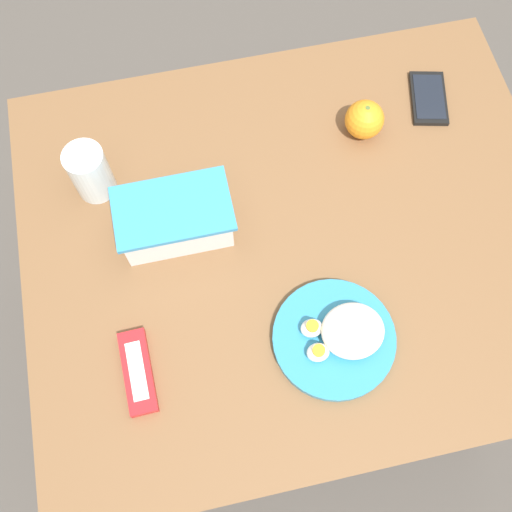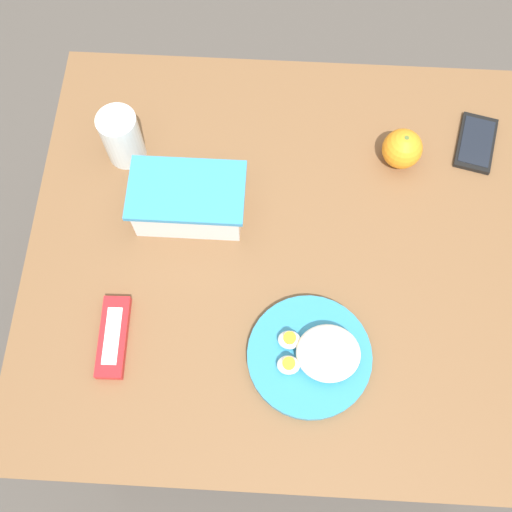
{
  "view_description": "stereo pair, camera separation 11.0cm",
  "coord_description": "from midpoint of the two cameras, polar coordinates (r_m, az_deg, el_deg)",
  "views": [
    {
      "loc": [
        -0.17,
        -0.44,
        1.77
      ],
      "look_at": [
        -0.09,
        -0.03,
        0.75
      ],
      "focal_mm": 42.0,
      "sensor_mm": 36.0,
      "label": 1
    },
    {
      "loc": [
        -0.07,
        -0.44,
        1.77
      ],
      "look_at": [
        -0.09,
        -0.03,
        0.75
      ],
      "focal_mm": 42.0,
      "sensor_mm": 36.0,
      "label": 2
    }
  ],
  "objects": [
    {
      "name": "table",
      "position": [
        1.25,
        6.6,
        -1.47
      ],
      "size": [
        1.05,
        0.88,
        0.72
      ],
      "color": "brown",
      "rests_on": "ground_plane"
    },
    {
      "name": "orange_fruit",
      "position": [
        1.24,
        16.26,
        9.49
      ],
      "size": [
        0.08,
        0.08,
        0.08
      ],
      "color": "orange",
      "rests_on": "table"
    },
    {
      "name": "drinking_glass",
      "position": [
        1.2,
        -10.1,
        10.78
      ],
      "size": [
        0.08,
        0.08,
        0.12
      ],
      "color": "silver",
      "rests_on": "table"
    },
    {
      "name": "rice_plate",
      "position": [
        1.07,
        8.6,
        -9.69
      ],
      "size": [
        0.22,
        0.22,
        0.06
      ],
      "color": "teal",
      "rests_on": "table"
    },
    {
      "name": "food_container",
      "position": [
        1.13,
        -3.68,
        4.81
      ],
      "size": [
        0.21,
        0.13,
        0.09
      ],
      "color": "white",
      "rests_on": "table"
    },
    {
      "name": "ground_plane",
      "position": [
        1.83,
        4.54,
        -8.15
      ],
      "size": [
        10.0,
        10.0,
        0.0
      ],
      "primitive_type": "plane",
      "color": "#4C4742"
    },
    {
      "name": "cell_phone",
      "position": [
        1.34,
        22.48,
        9.68
      ],
      "size": [
        0.1,
        0.14,
        0.01
      ],
      "color": "black",
      "rests_on": "table"
    },
    {
      "name": "candy_bar",
      "position": [
        1.09,
        -10.66,
        -7.97
      ],
      "size": [
        0.05,
        0.15,
        0.02
      ],
      "color": "red",
      "rests_on": "table"
    }
  ]
}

